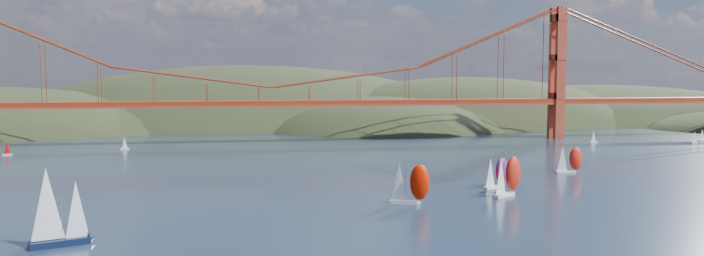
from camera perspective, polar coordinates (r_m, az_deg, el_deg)
name	(u,v)px	position (r m, az deg, el deg)	size (l,w,h in m)	color
headlands	(346,144)	(377.67, -0.47, -1.38)	(725.00, 225.00, 96.00)	black
bridge	(267,61)	(272.89, -7.09, 5.52)	(552.00, 12.00, 55.00)	maroon
sloop_navy	(56,208)	(125.19, -23.40, -6.09)	(10.18, 7.76, 14.87)	black
racer_0	(409,183)	(150.82, 4.75, -4.55)	(8.96, 6.23, 10.04)	silver
racer_1	(507,175)	(163.57, 12.74, -3.86)	(9.02, 7.27, 10.30)	white
racer_3	(569,159)	(203.41, 17.57, -2.48)	(7.51, 3.29, 8.52)	silver
racer_rwb	(496,172)	(173.58, 11.87, -3.62)	(7.56, 5.16, 8.47)	white
distant_boat_2	(7,148)	(260.81, -26.75, -1.53)	(3.00, 2.00, 4.70)	silver
distant_boat_3	(125,143)	(263.18, -18.38, -1.19)	(3.00, 2.00, 4.70)	silver
distant_boat_4	(594,137)	(288.15, 19.44, -0.70)	(3.00, 2.00, 4.70)	silver
distant_boat_5	(694,137)	(302.58, 26.58, -0.69)	(3.00, 2.00, 4.70)	silver
distant_boat_6	(702,135)	(314.84, 27.09, -0.50)	(3.00, 2.00, 4.70)	silver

